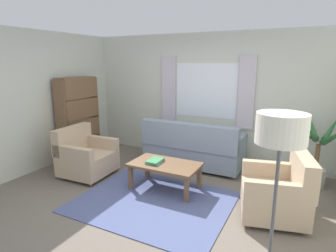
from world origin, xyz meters
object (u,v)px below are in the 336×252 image
Objects in this scene: book_stack_on_table at (155,161)px; coffee_table at (165,167)px; armchair_left at (85,156)px; couch at (193,148)px; bookshelf at (81,122)px; armchair_right at (279,192)px; standing_lamp at (280,143)px; potted_plant at (317,152)px.

coffee_table is at bearing 11.81° from book_stack_on_table.
couch is at bearing -53.65° from armchair_left.
bookshelf reaches higher than book_stack_on_table.
standing_lamp is at bearing -11.10° from armchair_right.
standing_lamp is at bearing -36.69° from book_stack_on_table.
couch is 1.73× the size of coffee_table.
bookshelf is at bearing 166.45° from coffee_table.
bookshelf is 4.61m from standing_lamp.
armchair_right is 0.92× the size of coffee_table.
bookshelf is (-4.46, -0.68, 0.20)m from potted_plant.
potted_plant is at bearing 147.73° from armchair_right.
armchair_left is 3.29m from armchair_right.
bookshelf is (-0.73, 0.69, 0.43)m from armchair_left.
couch is 1.15× the size of standing_lamp.
book_stack_on_table is at bearing 143.31° from standing_lamp.
standing_lamp is (0.06, -1.42, 1.06)m from armchair_right.
armchair_left is 0.87× the size of armchair_right.
book_stack_on_table is 2.24m from bookshelf.
bookshelf is at bearing -112.45° from armchair_right.
bookshelf is 1.04× the size of standing_lamp.
coffee_table is 2.55m from standing_lamp.
book_stack_on_table is at bearing 81.24° from couch.
potted_plant is (0.44, 1.30, 0.24)m from armchair_right.
armchair_left is 0.51× the size of bookshelf.
potted_plant reaches higher than armchair_right.
coffee_table is 3.36× the size of book_stack_on_table.
potted_plant is (3.73, 1.37, 0.24)m from armchair_left.
coffee_table is 2.49m from potted_plant.
potted_plant reaches higher than armchair_left.
armchair_left is at bearing 158.05° from standing_lamp.
armchair_left is 0.72× the size of potted_plant.
armchair_left is at bearing -175.85° from book_stack_on_table.
armchair_left is at bearing -102.45° from armchair_right.
potted_plant is at bearing -177.52° from couch.
standing_lamp is at bearing 123.99° from couch.
couch reaches higher than book_stack_on_table.
potted_plant reaches higher than couch.
potted_plant is 2.87m from standing_lamp.
book_stack_on_table is 2.65m from potted_plant.
coffee_table is 0.89× the size of potted_plant.
standing_lamp is (1.77, -2.63, 1.05)m from couch.
book_stack_on_table is (-0.17, -0.03, 0.08)m from coffee_table.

